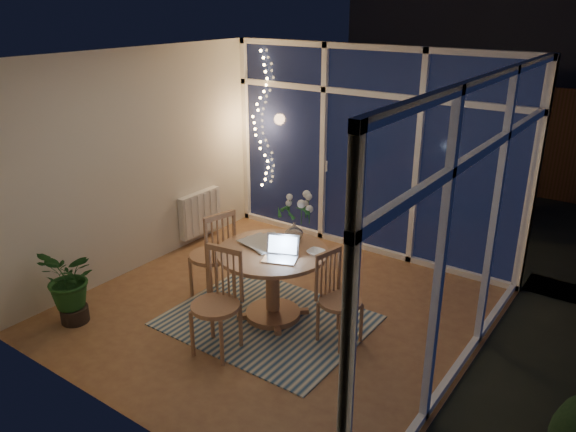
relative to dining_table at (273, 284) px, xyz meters
The scene contains 25 objects.
floor 0.40m from the dining_table, 112.39° to the left, with size 4.00×4.00×0.00m, color brown.
ceiling 2.22m from the dining_table, 112.39° to the left, with size 4.00×4.00×0.00m, color white.
wall_back 2.32m from the dining_table, 91.40° to the left, with size 4.00×0.04×2.60m, color beige.
wall_front 2.09m from the dining_table, 91.59° to the right, with size 4.00×0.04×2.60m, color beige.
wall_left 2.25m from the dining_table, behind, with size 0.04×4.00×2.60m, color beige.
wall_right 2.16m from the dining_table, ahead, with size 0.04×4.00×2.60m, color beige.
window_wall_back 2.28m from the dining_table, 91.43° to the left, with size 4.00×0.10×2.60m, color white.
window_wall_right 2.12m from the dining_table, ahead, with size 0.10×4.00×2.60m, color white.
radiator 2.24m from the dining_table, 152.75° to the left, with size 0.10×0.70×0.58m, color silver.
fairy_lights 2.87m from the dining_table, 130.31° to the left, with size 0.24×0.10×1.85m, color #FFC366, non-canonical shape.
garden_patio 5.16m from the dining_table, 85.00° to the left, with size 12.00×6.00×0.10m, color black.
garden_fence 5.65m from the dining_table, 90.53° to the left, with size 11.00×0.08×1.80m, color #3B2715.
neighbour_roof 8.82m from the dining_table, 88.35° to the left, with size 7.00×3.00×2.20m, color #34373F.
garden_shrubs 3.63m from the dining_table, 103.58° to the left, with size 0.90×0.90×0.90m, color black.
rug 0.39m from the dining_table, 90.00° to the right, with size 1.94×1.56×0.01m, color beige.
dining_table is the anchor object (origin of this frame).
chair_left 0.80m from the dining_table, behind, with size 0.49×0.49×1.06m, color #9A6F45.
chair_right 0.79m from the dining_table, ahead, with size 0.43×0.43×0.93m, color #9A6F45.
chair_front 0.80m from the dining_table, 94.39° to the right, with size 0.47×0.47×1.02m, color #9A6F45.
laptop 0.55m from the dining_table, 34.35° to the right, with size 0.32×0.27×0.23m, color silver, non-canonical shape.
flower_vase 0.59m from the dining_table, 85.19° to the left, with size 0.20×0.20×0.21m, color white.
bowl 0.59m from the dining_table, 23.48° to the left, with size 0.15×0.15×0.04m, color white.
newspapers 0.43m from the dining_table, 146.71° to the left, with size 0.42×0.32×0.02m, color silver.
phone 0.43m from the dining_table, 52.53° to the right, with size 0.12×0.06×0.01m, color black.
potted_plant 2.03m from the dining_table, 142.31° to the right, with size 0.54×0.47×0.76m, color #1B4D1D.
Camera 1 is at (3.11, -4.16, 3.09)m, focal length 35.00 mm.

